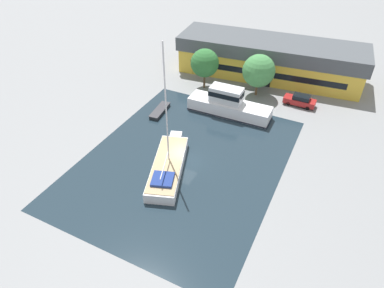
{
  "coord_description": "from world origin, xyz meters",
  "views": [
    {
      "loc": [
        14.84,
        -27.57,
        26.56
      ],
      "look_at": [
        0.0,
        2.17,
        1.0
      ],
      "focal_mm": 32.0,
      "sensor_mm": 36.0,
      "label": 1
    }
  ],
  "objects_px": {
    "quay_tree_by_water": "(259,71)",
    "motor_cruiser": "(228,105)",
    "sailboat_moored": "(168,166)",
    "warehouse_building": "(270,58)",
    "parked_car": "(300,100)",
    "quay_tree_near_building": "(205,63)",
    "small_dinghy": "(160,111)"
  },
  "relations": [
    {
      "from": "quay_tree_by_water",
      "to": "motor_cruiser",
      "type": "xyz_separation_m",
      "value": [
        -1.89,
        -7.04,
        -2.58
      ]
    },
    {
      "from": "sailboat_moored",
      "to": "warehouse_building",
      "type": "bearing_deg",
      "value": 64.59
    },
    {
      "from": "parked_car",
      "to": "motor_cruiser",
      "type": "distance_m",
      "value": 11.11
    },
    {
      "from": "quay_tree_near_building",
      "to": "quay_tree_by_water",
      "type": "xyz_separation_m",
      "value": [
        8.27,
        1.39,
        -0.15
      ]
    },
    {
      "from": "motor_cruiser",
      "to": "small_dinghy",
      "type": "bearing_deg",
      "value": 113.73
    },
    {
      "from": "quay_tree_by_water",
      "to": "parked_car",
      "type": "xyz_separation_m",
      "value": [
        6.79,
        -0.14,
        -3.2
      ]
    },
    {
      "from": "quay_tree_near_building",
      "to": "sailboat_moored",
      "type": "relative_size",
      "value": 0.42
    },
    {
      "from": "motor_cruiser",
      "to": "small_dinghy",
      "type": "height_order",
      "value": "motor_cruiser"
    },
    {
      "from": "quay_tree_by_water",
      "to": "parked_car",
      "type": "relative_size",
      "value": 1.41
    },
    {
      "from": "parked_car",
      "to": "quay_tree_by_water",
      "type": "bearing_deg",
      "value": 89.52
    },
    {
      "from": "quay_tree_near_building",
      "to": "parked_car",
      "type": "xyz_separation_m",
      "value": [
        15.06,
        1.25,
        -3.35
      ]
    },
    {
      "from": "warehouse_building",
      "to": "sailboat_moored",
      "type": "bearing_deg",
      "value": -101.85
    },
    {
      "from": "warehouse_building",
      "to": "small_dinghy",
      "type": "height_order",
      "value": "warehouse_building"
    },
    {
      "from": "quay_tree_by_water",
      "to": "small_dinghy",
      "type": "distance_m",
      "value": 15.98
    },
    {
      "from": "sailboat_moored",
      "to": "small_dinghy",
      "type": "height_order",
      "value": "sailboat_moored"
    },
    {
      "from": "sailboat_moored",
      "to": "small_dinghy",
      "type": "bearing_deg",
      "value": 105.84
    },
    {
      "from": "small_dinghy",
      "to": "quay_tree_by_water",
      "type": "bearing_deg",
      "value": 39.93
    },
    {
      "from": "parked_car",
      "to": "quay_tree_near_building",
      "type": "bearing_deg",
      "value": 95.43
    },
    {
      "from": "quay_tree_near_building",
      "to": "small_dinghy",
      "type": "bearing_deg",
      "value": -104.58
    },
    {
      "from": "quay_tree_by_water",
      "to": "motor_cruiser",
      "type": "bearing_deg",
      "value": -105.06
    },
    {
      "from": "quay_tree_by_water",
      "to": "warehouse_building",
      "type": "bearing_deg",
      "value": 92.81
    },
    {
      "from": "quay_tree_by_water",
      "to": "sailboat_moored",
      "type": "distance_m",
      "value": 22.09
    },
    {
      "from": "quay_tree_by_water",
      "to": "small_dinghy",
      "type": "relative_size",
      "value": 1.37
    },
    {
      "from": "motor_cruiser",
      "to": "parked_car",
      "type": "bearing_deg",
      "value": -52.53
    },
    {
      "from": "quay_tree_near_building",
      "to": "quay_tree_by_water",
      "type": "relative_size",
      "value": 0.98
    },
    {
      "from": "quay_tree_near_building",
      "to": "motor_cruiser",
      "type": "xyz_separation_m",
      "value": [
        6.38,
        -5.65,
        -2.73
      ]
    },
    {
      "from": "warehouse_building",
      "to": "quay_tree_by_water",
      "type": "distance_m",
      "value": 7.58
    },
    {
      "from": "parked_car",
      "to": "small_dinghy",
      "type": "distance_m",
      "value": 20.77
    },
    {
      "from": "warehouse_building",
      "to": "quay_tree_near_building",
      "type": "bearing_deg",
      "value": -137.35
    },
    {
      "from": "sailboat_moored",
      "to": "motor_cruiser",
      "type": "xyz_separation_m",
      "value": [
        1.58,
        14.52,
        0.73
      ]
    },
    {
      "from": "quay_tree_by_water",
      "to": "small_dinghy",
      "type": "xyz_separation_m",
      "value": [
        -10.81,
        -11.15,
        -3.78
      ]
    },
    {
      "from": "warehouse_building",
      "to": "small_dinghy",
      "type": "bearing_deg",
      "value": -124.97
    }
  ]
}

